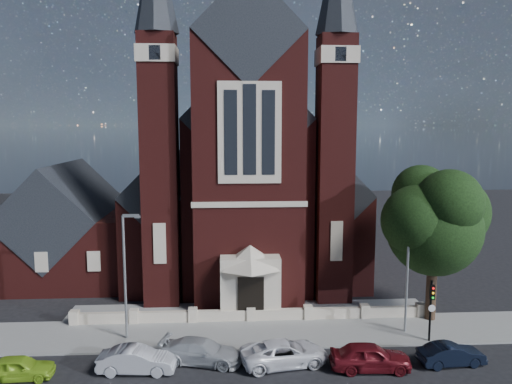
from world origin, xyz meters
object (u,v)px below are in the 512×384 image
car_silver_b (202,351)px  car_dark_red (370,357)px  traffic_signal (431,303)px  car_white_suv (284,353)px  church (243,179)px  street_lamp_left (126,269)px  parish_hall (66,233)px  street_lamp_right (409,265)px  street_tree (438,223)px  car_silver_a (137,360)px  car_navy (451,354)px  car_lime_van (19,368)px

car_silver_b → car_dark_red: 9.50m
traffic_signal → car_white_suv: 9.86m
church → street_lamp_left: size_ratio=4.31×
parish_hall → street_lamp_right: parish_hall is taller
church → traffic_signal: size_ratio=8.72×
church → car_dark_red: (6.29, -23.70, -7.42)m
street_tree → street_lamp_left: (-20.51, -1.71, -2.36)m
street_lamp_left → car_dark_red: street_lamp_left is taller
traffic_signal → car_silver_a: size_ratio=0.94×
church → street_tree: size_ratio=3.26×
parish_hall → car_dark_red: bearing=-40.1°
street_lamp_right → car_silver_a: size_ratio=1.91×
church → car_navy: size_ratio=9.27×
car_lime_van → car_white_suv: car_white_suv is taller
street_tree → car_silver_b: bearing=-162.0°
street_lamp_left → car_white_suv: size_ratio=1.62×
car_white_suv → street_lamp_right: bearing=-75.6°
parish_hall → street_tree: street_tree is taller
traffic_signal → car_dark_red: traffic_signal is taller
parish_hall → street_lamp_left: 16.18m
street_lamp_right → parish_hall: bearing=151.8°
car_dark_red → street_tree: bearing=-41.1°
traffic_signal → parish_hall: bearing=150.0°
street_tree → car_lime_van: (-25.40, -6.37, -6.33)m
street_lamp_left → car_dark_red: bearing=-18.5°
street_tree → traffic_signal: bearing=-115.9°
street_tree → car_silver_b: street_tree is taller
parish_hall → car_silver_a: size_ratio=2.87×
street_lamp_left → car_navy: street_lamp_left is taller
car_silver_a → car_white_suv: car_silver_a is taller
car_lime_van → parish_hall: bearing=6.4°
street_tree → car_lime_van: size_ratio=2.89×
car_lime_van → car_white_suv: (14.40, 0.78, 0.06)m
traffic_signal → car_silver_b: size_ratio=0.85×
car_white_suv → car_navy: (9.45, -0.58, -0.07)m
parish_hall → car_silver_b: 21.90m
street_lamp_left → car_lime_van: street_lamp_left is taller
street_lamp_left → traffic_signal: street_lamp_left is taller
street_tree → car_white_suv: bearing=-153.1°
church → car_navy: bearing=-64.7°
street_lamp_right → car_navy: street_lamp_right is taller
church → car_lime_van: 27.90m
street_tree → car_white_suv: (-11.00, -5.59, -6.27)m
car_silver_a → car_white_suv: 8.22m
traffic_signal → car_dark_red: bearing=-145.9°
parish_hall → street_lamp_right: size_ratio=1.51×
street_lamp_left → car_silver_b: (4.80, -3.39, -3.92)m
church → car_silver_b: bearing=-97.9°
parish_hall → car_silver_b: parish_hall is taller
car_dark_red → car_silver_b: bearing=84.8°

